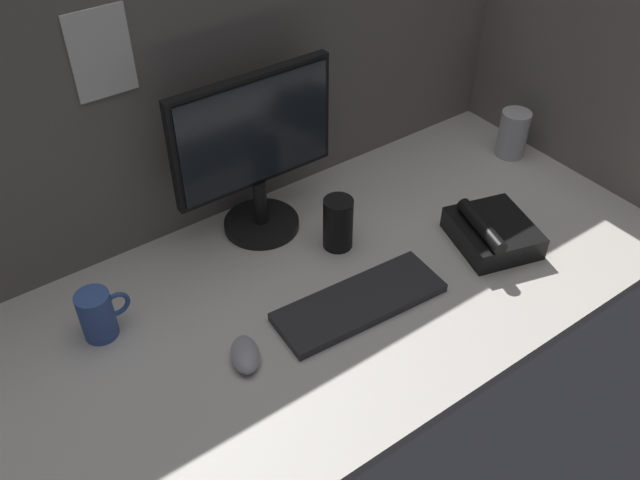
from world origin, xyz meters
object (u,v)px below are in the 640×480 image
Objects in this scene: mug_black_travel at (338,223)px; mug_steel at (513,134)px; keyboard at (360,302)px; desk_phone at (492,232)px; monitor at (255,150)px; mug_ceramic_blue at (98,314)px; mouse at (245,355)px.

mug_steel is at bearing 2.98° from mug_black_travel.
keyboard is 73.10cm from mug_steel.
desk_phone is (29.40, -20.22, -3.26)cm from mug_black_travel.
mug_black_travel is (8.03, 18.46, 5.45)cm from keyboard.
monitor reaches higher than keyboard.
mug_ceramic_blue is (-47.08, 24.26, 4.45)cm from keyboard.
mug_ceramic_blue is (-44.33, -10.92, -16.15)cm from monitor.
mug_black_travel is at bearing -177.02° from mug_steel.
mug_ceramic_blue is at bearing 173.99° from mug_black_travel.
mug_steel is 1.00× the size of mug_black_travel.
desk_phone is (84.51, -26.02, -2.26)cm from mug_ceramic_blue.
monitor is 46.33cm from mouse.
monitor is 48.42cm from mug_ceramic_blue.
desk_phone is at bearing -17.11° from mug_ceramic_blue.
monitor is 3.64× the size of mug_ceramic_blue.
desk_phone is at bearing -34.52° from mug_black_travel.
mug_ceramic_blue is 55.42cm from mug_black_travel.
mug_steel is 1.19× the size of mug_ceramic_blue.
monitor is 57.60cm from desk_phone.
desk_phone is (64.71, -3.04, 1.49)cm from mouse.
mug_steel is 116.71cm from mug_ceramic_blue.
mug_steel is 39.93cm from desk_phone.
mug_black_travel is at bearing -57.18° from monitor.
mouse is 0.42× the size of desk_phone.
mug_ceramic_blue is 0.47× the size of desk_phone.
keyboard is at bearing 177.30° from desk_phone.
mug_steel is 61.65cm from mug_black_travel.
mouse is 0.74× the size of mug_steel.
keyboard is 1.61× the size of desk_phone.
keyboard is 20.86cm from mug_black_travel.
keyboard is at bearing -162.71° from mug_steel.
mug_black_travel is at bearing 49.44° from mouse.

